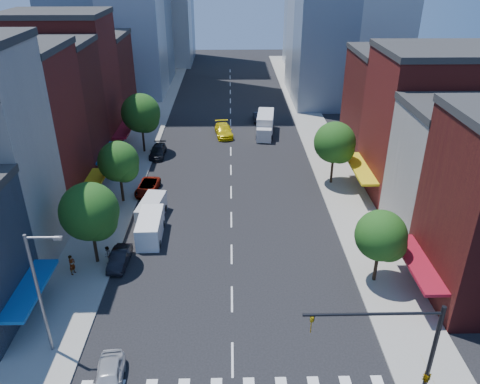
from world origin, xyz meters
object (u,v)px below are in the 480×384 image
object	(u,v)px
cargo_van_far	(151,210)
taxi	(224,130)
traffic_car_oncoming	(258,116)
parked_car_second	(120,258)
box_truck	(265,125)
traffic_car_far	(262,117)
parked_car_third	(148,187)
parked_car_front	(109,378)
cargo_van_near	(150,228)
pedestrian_far	(108,255)
parked_car_rear	(158,151)
pedestrian_near	(72,265)

from	to	relation	value
cargo_van_far	taxi	distance (m)	24.84
traffic_car_oncoming	parked_car_second	bearing A→B (deg)	68.97
box_truck	traffic_car_far	bearing A→B (deg)	97.48
cargo_van_far	parked_car_third	bearing A→B (deg)	110.16
parked_car_front	taxi	distance (m)	44.57
taxi	cargo_van_near	bearing A→B (deg)	-111.27
parked_car_front	cargo_van_near	size ratio (longest dim) A/B	0.81
traffic_car_oncoming	box_truck	distance (m)	6.46
cargo_van_near	pedestrian_far	bearing A→B (deg)	-128.20
parked_car_rear	parked_car_third	bearing A→B (deg)	-87.56
parked_car_second	parked_car_rear	size ratio (longest dim) A/B	0.85
traffic_car_oncoming	box_truck	size ratio (longest dim) A/B	0.55
pedestrian_far	cargo_van_near	bearing A→B (deg)	157.17
parked_car_front	parked_car_rear	xyz separation A→B (m)	(-2.00, 36.60, -0.05)
parked_car_front	box_truck	xyz separation A→B (m)	(12.53, 44.55, 0.70)
traffic_car_far	box_truck	xyz separation A→B (m)	(0.09, -5.93, 0.69)
parked_car_third	taxi	size ratio (longest dim) A/B	0.83
cargo_van_near	parked_car_rear	bearing A→B (deg)	94.48
parked_car_third	pedestrian_far	size ratio (longest dim) A/B	2.90
parked_car_front	parked_car_second	size ratio (longest dim) A/B	1.08
traffic_car_far	parked_car_second	bearing A→B (deg)	73.79
parked_car_rear	pedestrian_near	bearing A→B (deg)	-97.04
taxi	cargo_van_far	bearing A→B (deg)	-114.06
cargo_van_near	box_truck	size ratio (longest dim) A/B	0.68
parked_car_third	cargo_van_far	size ratio (longest dim) A/B	0.91
parked_car_front	traffic_car_far	world-z (taller)	traffic_car_far
parked_car_third	pedestrian_near	world-z (taller)	pedestrian_near
parked_car_second	traffic_car_far	xyz separation A→B (m)	(14.44, 37.80, 0.09)
parked_car_second	traffic_car_oncoming	world-z (taller)	traffic_car_oncoming
traffic_car_far	parked_car_front	bearing A→B (deg)	80.86
parked_car_rear	taxi	size ratio (longest dim) A/B	0.83
parked_car_third	pedestrian_near	distance (m)	15.40
parked_car_front	cargo_van_near	distance (m)	16.76
parked_car_rear	box_truck	size ratio (longest dim) A/B	0.60
taxi	pedestrian_far	xyz separation A→B (m)	(-9.50, -31.33, 0.14)
parked_car_front	parked_car_third	size ratio (longest dim) A/B	0.92
parked_car_rear	pedestrian_far	distance (m)	23.86
cargo_van_far	pedestrian_far	xyz separation A→B (m)	(-2.59, -7.47, -0.07)
parked_car_third	traffic_car_far	xyz separation A→B (m)	(14.16, 24.29, 0.09)
cargo_van_far	traffic_car_far	xyz separation A→B (m)	(12.85, 30.25, -0.28)
parked_car_third	pedestrian_far	distance (m)	13.50
traffic_car_oncoming	box_truck	world-z (taller)	box_truck
parked_car_front	traffic_car_oncoming	size ratio (longest dim) A/B	1.01
cargo_van_near	pedestrian_near	bearing A→B (deg)	-136.54
cargo_van_near	pedestrian_far	size ratio (longest dim) A/B	3.28
traffic_car_far	pedestrian_far	bearing A→B (deg)	72.44
parked_car_second	pedestrian_near	size ratio (longest dim) A/B	2.20
pedestrian_far	box_truck	bearing A→B (deg)	168.05
parked_car_third	cargo_van_far	bearing A→B (deg)	-72.54
parked_car_second	cargo_van_far	bearing A→B (deg)	80.94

